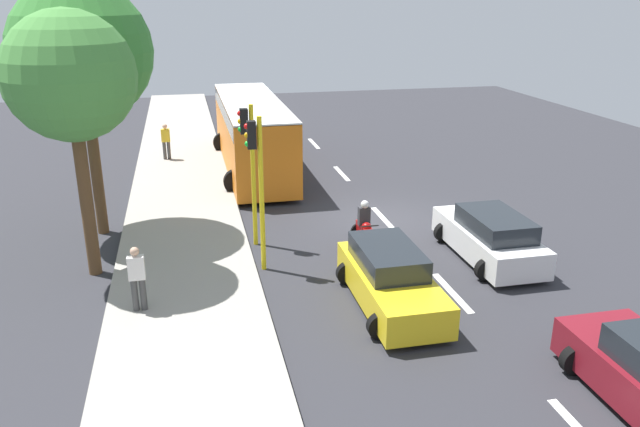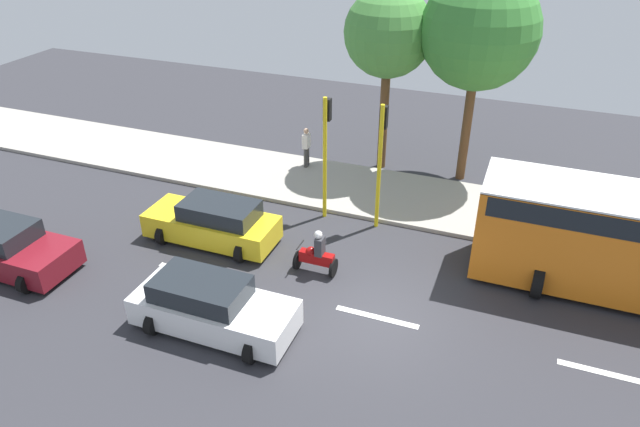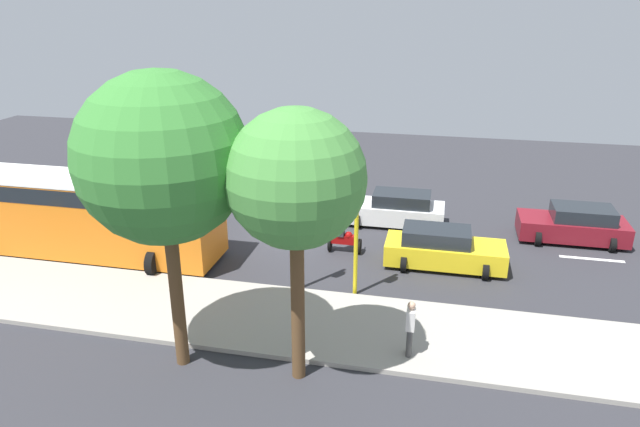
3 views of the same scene
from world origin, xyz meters
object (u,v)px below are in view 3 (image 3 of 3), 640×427
Objects in this scene: car_yellow_cab at (443,249)px; city_bus at (81,210)px; traffic_light_midblock at (298,212)px; traffic_light_corner at (356,216)px; street_tree_south at (296,180)px; car_maroon at (574,225)px; pedestrian_by_tree at (410,327)px; motorcycle at (344,237)px; street_tree_center at (163,159)px; car_white at (395,209)px.

car_yellow_cab is 14.03m from city_bus.
traffic_light_corner is at bearing 90.00° from traffic_light_midblock.
traffic_light_corner is 0.62× the size of street_tree_south.
street_tree_south is at bearing -38.42° from car_maroon.
car_yellow_cab is at bearing 97.80° from city_bus.
car_maroon is 10.77m from traffic_light_corner.
city_bus is (5.54, -19.17, 1.13)m from car_maroon.
pedestrian_by_tree is 5.50m from street_tree_south.
pedestrian_by_tree is (6.73, 3.07, 0.42)m from motorcycle.
street_tree_south reaches higher than car_maroon.
city_bus is 12.29m from street_tree_south.
traffic_light_midblock reaches higher than car_maroon.
motorcycle is at bearing 159.30° from street_tree_center.
street_tree_south is (8.13, 0.22, 4.91)m from motorcycle.
car_white is (-3.86, -2.16, 0.00)m from car_yellow_cab.
car_yellow_cab is 3.90m from motorcycle.
car_maroon is at bearing 132.87° from street_tree_center.
car_white is at bearing -150.76° from car_yellow_cab.
street_tree_center is (11.64, -4.83, 5.20)m from car_white.
pedestrian_by_tree is at bearing -7.32° from car_yellow_cab.
car_white is 3.81m from motorcycle.
car_yellow_cab is 0.55× the size of street_tree_center.
motorcycle is at bearing -26.74° from car_white.
pedestrian_by_tree is 0.38× the size of traffic_light_midblock.
car_yellow_cab is 6.33m from pedestrian_by_tree.
pedestrian_by_tree is at bearing 103.72° from street_tree_center.
car_yellow_cab and car_white have the same top height.
motorcycle is (-0.46, -3.87, -0.07)m from car_yellow_cab.
car_white is 13.63m from street_tree_center.
traffic_light_corner reaches higher than car_yellow_cab.
car_maroon is 0.96× the size of traffic_light_corner.
car_yellow_cab is at bearing 138.06° from street_tree_center.
motorcycle is (3.40, -1.71, -0.07)m from car_white.
traffic_light_midblock is at bearing -15.67° from motorcycle.
car_maroon is 2.54× the size of pedestrian_by_tree.
traffic_light_midblock is (1.08, 9.02, 1.08)m from city_bus.
traffic_light_midblock is 0.56× the size of street_tree_center.
car_white is at bearing 172.61° from street_tree_south.
car_yellow_cab is at bearing 83.20° from motorcycle.
motorcycle is 4.25m from traffic_light_midblock.
city_bus is 1.50× the size of street_tree_south.
car_maroon is at bearing 106.12° from city_bus.
motorcycle is 0.34× the size of traffic_light_corner.
street_tree_center is (4.80, -2.15, 2.98)m from traffic_light_midblock.
traffic_light_midblock is at bearing -129.16° from pedestrian_by_tree.
city_bus is at bearing -130.56° from street_tree_center.
street_tree_south is (1.40, -2.85, 4.50)m from pedestrian_by_tree.
traffic_light_midblock is (0.00, -1.95, 0.00)m from traffic_light_corner.
motorcycle is at bearing 164.33° from traffic_light_midblock.
traffic_light_corner is (1.08, 10.97, 1.08)m from city_bus.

